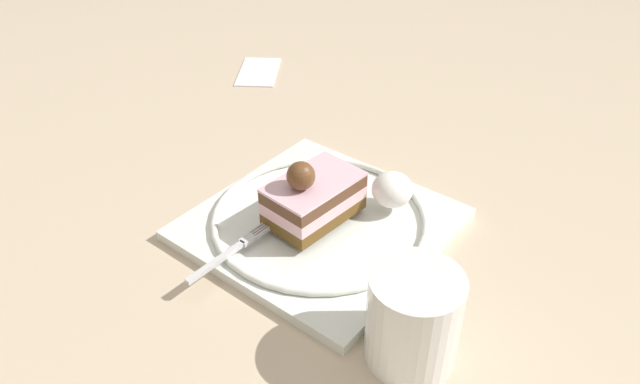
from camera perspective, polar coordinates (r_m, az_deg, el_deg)
ground_plane at (r=0.64m, az=-2.44°, el=-4.05°), size 2.40×2.40×0.00m
dessert_plate at (r=0.65m, az=0.00°, el=-2.89°), size 0.26×0.26×0.02m
cake_slice at (r=0.62m, az=-0.72°, el=-0.48°), size 0.11×0.08×0.08m
whipped_cream_dollop at (r=0.65m, az=7.02°, el=0.24°), size 0.05×0.05×0.04m
fork at (r=0.60m, az=-8.45°, el=-5.59°), size 0.11×0.02×0.00m
drink_glass_far at (r=0.50m, az=8.99°, el=-12.32°), size 0.08×0.08×0.09m
folded_napkin at (r=1.01m, az=-6.00°, el=11.59°), size 0.13×0.11×0.00m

